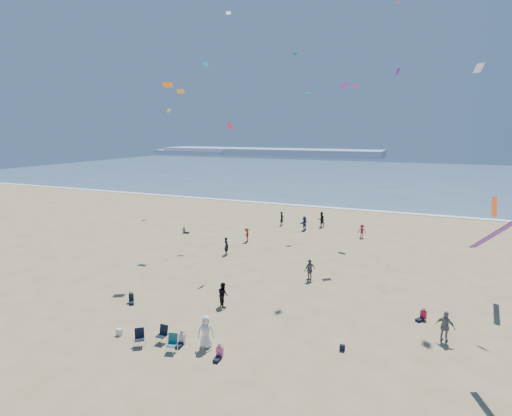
% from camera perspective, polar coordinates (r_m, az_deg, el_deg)
% --- Properties ---
extents(ground, '(220.00, 220.00, 0.00)m').
position_cam_1_polar(ground, '(23.36, -13.05, -19.93)').
color(ground, tan).
rests_on(ground, ground).
extents(ocean, '(220.00, 100.00, 0.06)m').
position_cam_1_polar(ocean, '(112.31, 16.64, 4.46)').
color(ocean, '#476B84').
rests_on(ocean, ground).
extents(surf_line, '(220.00, 1.20, 0.08)m').
position_cam_1_polar(surf_line, '(63.33, 11.46, -0.03)').
color(surf_line, white).
rests_on(surf_line, ground).
extents(headland_far, '(110.00, 20.00, 3.20)m').
position_cam_1_polar(headland_far, '(199.79, 1.75, 8.02)').
color(headland_far, '#7A8EA8').
rests_on(headland_far, ground).
extents(headland_near, '(40.00, 14.00, 2.00)m').
position_cam_1_polar(headland_near, '(213.23, -8.92, 7.92)').
color(headland_near, '#7A8EA8').
rests_on(headland_near, ground).
extents(standing_flyers, '(28.22, 36.60, 1.91)m').
position_cam_1_polar(standing_flyers, '(33.32, 11.53, -8.56)').
color(standing_flyers, '#33468D').
rests_on(standing_flyers, ground).
extents(seated_group, '(27.16, 22.40, 0.84)m').
position_cam_1_polar(seated_group, '(29.62, -5.04, -11.86)').
color(seated_group, silver).
rests_on(seated_group, ground).
extents(chair_cluster, '(2.79, 1.52, 1.00)m').
position_cam_1_polar(chair_cluster, '(24.01, -13.91, -17.70)').
color(chair_cluster, black).
rests_on(chair_cluster, ground).
extents(white_tote, '(0.35, 0.20, 0.40)m').
position_cam_1_polar(white_tote, '(25.97, -18.97, -16.42)').
color(white_tote, silver).
rests_on(white_tote, ground).
extents(black_backpack, '(0.30, 0.22, 0.38)m').
position_cam_1_polar(black_backpack, '(24.68, -10.48, -17.53)').
color(black_backpack, black).
rests_on(black_backpack, ground).
extents(navy_bag, '(0.28, 0.18, 0.34)m').
position_cam_1_polar(navy_bag, '(23.72, 12.23, -18.92)').
color(navy_bag, black).
rests_on(navy_bag, ground).
extents(kites_aloft, '(41.18, 42.83, 29.69)m').
position_cam_1_polar(kites_aloft, '(29.84, 17.76, 14.63)').
color(kites_aloft, white).
rests_on(kites_aloft, ground).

